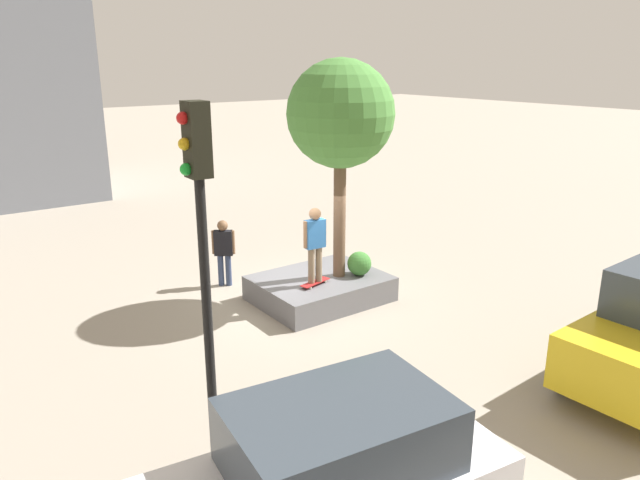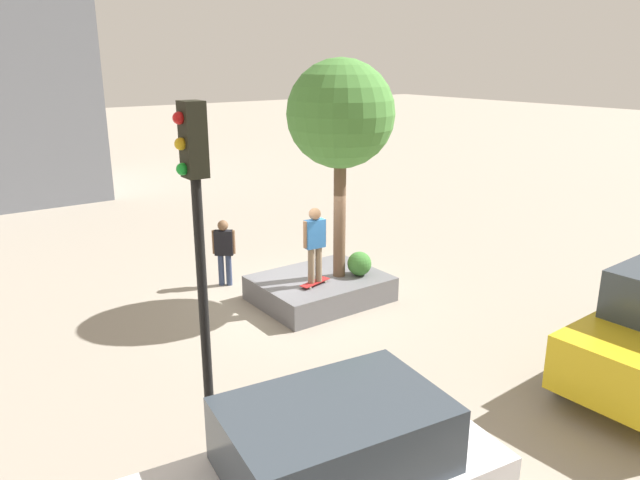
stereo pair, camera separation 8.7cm
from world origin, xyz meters
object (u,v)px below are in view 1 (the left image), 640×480
(plaza_tree, at_px, (341,116))
(skateboarder, at_px, (315,240))
(skateboard, at_px, (315,283))
(bystander_watching, at_px, (224,248))
(planter_ledge, at_px, (320,288))
(traffic_light_corner, at_px, (202,243))

(plaza_tree, bearing_deg, skateboarder, 11.91)
(skateboard, distance_m, bystander_watching, 2.72)
(planter_ledge, xyz_separation_m, skateboard, (0.39, 0.35, 0.34))
(skateboard, xyz_separation_m, bystander_watching, (0.97, -2.51, 0.34))
(skateboarder, bearing_deg, planter_ledge, -138.09)
(planter_ledge, distance_m, traffic_light_corner, 7.24)
(skateboarder, relative_size, traffic_light_corner, 0.34)
(skateboard, xyz_separation_m, traffic_light_corner, (4.49, 4.02, 2.76))
(skateboard, bearing_deg, planter_ledge, -138.09)
(planter_ledge, height_order, skateboarder, skateboarder)
(skateboarder, bearing_deg, skateboard, 88.21)
(planter_ledge, height_order, skateboard, skateboard)
(planter_ledge, height_order, traffic_light_corner, traffic_light_corner)
(skateboarder, xyz_separation_m, traffic_light_corner, (4.49, 4.02, 1.76))
(skateboarder, bearing_deg, traffic_light_corner, 41.82)
(skateboarder, height_order, bystander_watching, skateboarder)
(planter_ledge, distance_m, skateboard, 0.63)
(plaza_tree, bearing_deg, bystander_watching, -52.66)
(traffic_light_corner, bearing_deg, skateboard, -138.18)
(planter_ledge, bearing_deg, bystander_watching, -57.74)
(plaza_tree, xyz_separation_m, skateboard, (0.81, 0.17, -3.63))
(plaza_tree, height_order, bystander_watching, plaza_tree)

